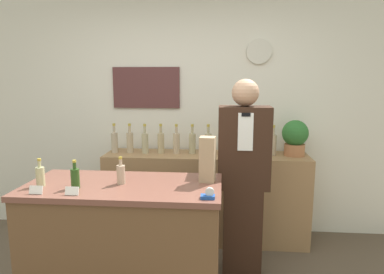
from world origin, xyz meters
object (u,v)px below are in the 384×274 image
Objects in this scene: paper_bag at (207,159)px; tape_dispenser at (208,195)px; shopkeeper at (243,180)px; potted_plant at (295,137)px.

tape_dispenser is at bearing -86.24° from paper_bag.
shopkeeper is 4.68× the size of potted_plant.
paper_bag is at bearing -128.11° from potted_plant.
paper_bag is at bearing 93.76° from tape_dispenser.
shopkeeper is 0.91m from potted_plant.
shopkeeper reaches higher than paper_bag.
potted_plant is at bearing 60.40° from tape_dispenser.
tape_dispenser is (-0.27, -0.78, 0.13)m from shopkeeper.
potted_plant is at bearing 51.89° from paper_bag.
shopkeeper is 0.58m from paper_bag.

